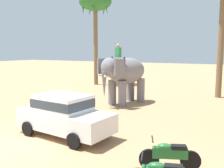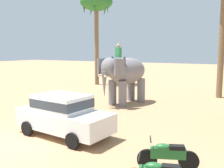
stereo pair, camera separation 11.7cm
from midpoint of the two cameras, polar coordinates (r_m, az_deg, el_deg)
ground_plane at (r=10.51m, az=-21.06°, el=-12.42°), size 120.00×120.00×0.00m
car_sedan_foreground at (r=10.71m, az=-10.43°, el=-6.47°), size 4.25×2.20×1.70m
elephant_with_mahout at (r=16.57m, az=3.04°, el=2.33°), size 2.45×4.02×3.88m
motorcycle_fourth_in_row at (r=7.96m, az=12.69°, el=-15.08°), size 1.70×0.85×0.94m
palm_tree_behind_elephant at (r=26.39m, az=-3.36°, el=17.17°), size 3.20×3.20×9.10m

